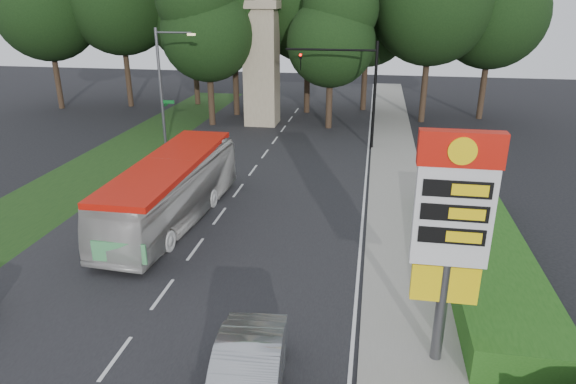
% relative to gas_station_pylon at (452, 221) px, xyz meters
% --- Properties ---
extents(ground, '(120.00, 120.00, 0.00)m').
position_rel_gas_station_pylon_xyz_m(ground, '(-9.20, -1.99, -4.45)').
color(ground, black).
rests_on(ground, ground).
extents(road_surface, '(14.00, 80.00, 0.02)m').
position_rel_gas_station_pylon_xyz_m(road_surface, '(-9.20, 10.01, -4.44)').
color(road_surface, black).
rests_on(road_surface, ground).
extents(sidewalk_right, '(3.00, 80.00, 0.12)m').
position_rel_gas_station_pylon_xyz_m(sidewalk_right, '(-0.70, 10.01, -4.39)').
color(sidewalk_right, gray).
rests_on(sidewalk_right, ground).
extents(grass_verge_left, '(5.00, 50.00, 0.02)m').
position_rel_gas_station_pylon_xyz_m(grass_verge_left, '(-18.70, 16.01, -4.44)').
color(grass_verge_left, '#193814').
rests_on(grass_verge_left, ground).
extents(hedge, '(3.00, 14.00, 1.20)m').
position_rel_gas_station_pylon_xyz_m(hedge, '(2.30, 6.01, -3.85)').
color(hedge, '#204F15').
rests_on(hedge, ground).
extents(gas_station_pylon, '(2.10, 0.45, 6.85)m').
position_rel_gas_station_pylon_xyz_m(gas_station_pylon, '(0.00, 0.00, 0.00)').
color(gas_station_pylon, '#59595E').
rests_on(gas_station_pylon, ground).
extents(traffic_signal_mast, '(6.10, 0.35, 7.20)m').
position_rel_gas_station_pylon_xyz_m(traffic_signal_mast, '(-3.52, 22.00, 0.22)').
color(traffic_signal_mast, black).
rests_on(traffic_signal_mast, ground).
extents(streetlight_signs, '(2.75, 0.98, 8.00)m').
position_rel_gas_station_pylon_xyz_m(streetlight_signs, '(-16.19, 20.01, -0.01)').
color(streetlight_signs, '#59595E').
rests_on(streetlight_signs, ground).
extents(monument, '(3.00, 3.00, 10.05)m').
position_rel_gas_station_pylon_xyz_m(monument, '(-11.20, 28.01, 0.66)').
color(monument, gray).
rests_on(monument, ground).
extents(tree_monument_left, '(7.28, 7.28, 14.30)m').
position_rel_gas_station_pylon_xyz_m(tree_monument_left, '(-15.20, 27.01, 4.23)').
color(tree_monument_left, '#2D2116').
rests_on(tree_monument_left, ground).
extents(tree_monument_right, '(6.72, 6.72, 13.20)m').
position_rel_gas_station_pylon_xyz_m(tree_monument_right, '(-5.70, 27.51, 3.56)').
color(tree_monument_right, '#2D2116').
rests_on(tree_monument_right, ground).
extents(transit_bus, '(3.24, 10.90, 3.00)m').
position_rel_gas_station_pylon_xyz_m(transit_bus, '(-11.15, 8.11, -2.95)').
color(transit_bus, silver).
rests_on(transit_bus, ground).
extents(sedan_silver, '(2.22, 5.14, 1.64)m').
position_rel_gas_station_pylon_xyz_m(sedan_silver, '(-4.96, -2.64, -3.63)').
color(sedan_silver, '#9EA1A5').
rests_on(sedan_silver, ground).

